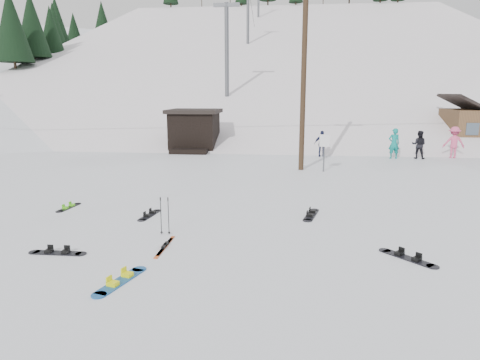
# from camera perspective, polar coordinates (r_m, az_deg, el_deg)

# --- Properties ---
(ground) EXTENTS (200.00, 200.00, 0.00)m
(ground) POSITION_cam_1_polar(r_m,az_deg,el_deg) (8.71, -2.58, -14.91)
(ground) COLOR white
(ground) RESTS_ON ground
(ski_slope) EXTENTS (60.00, 85.24, 65.97)m
(ski_slope) POSITION_cam_1_polar(r_m,az_deg,el_deg) (64.69, 4.91, -2.60)
(ski_slope) COLOR white
(ski_slope) RESTS_ON ground
(ridge_left) EXTENTS (47.54, 95.03, 58.38)m
(ridge_left) POSITION_cam_1_polar(r_m,az_deg,el_deg) (68.62, -26.89, -2.15)
(ridge_left) COLOR white
(ridge_left) RESTS_ON ground
(treeline_crest) EXTENTS (50.00, 6.00, 10.00)m
(treeline_crest) POSITION_cam_1_polar(r_m,az_deg,el_deg) (93.78, 5.50, 9.24)
(treeline_crest) COLOR black
(treeline_crest) RESTS_ON ski_slope
(utility_pole) EXTENTS (2.00, 0.26, 9.00)m
(utility_pole) POSITION_cam_1_polar(r_m,az_deg,el_deg) (21.72, 8.48, 13.62)
(utility_pole) COLOR #3A2819
(utility_pole) RESTS_ON ground
(trail_sign) EXTENTS (0.50, 0.09, 1.85)m
(trail_sign) POSITION_cam_1_polar(r_m,az_deg,el_deg) (21.52, 11.19, 4.45)
(trail_sign) COLOR #595B60
(trail_sign) RESTS_ON ground
(lift_hut) EXTENTS (3.40, 4.10, 2.75)m
(lift_hut) POSITION_cam_1_polar(r_m,az_deg,el_deg) (29.41, -6.09, 6.67)
(lift_hut) COLOR black
(lift_hut) RESTS_ON ground
(lift_tower_near) EXTENTS (2.20, 0.36, 8.00)m
(lift_tower_near) POSITION_cam_1_polar(r_m,az_deg,el_deg) (38.26, -1.78, 17.61)
(lift_tower_near) COLOR #595B60
(lift_tower_near) RESTS_ON ski_slope
(lift_tower_mid) EXTENTS (2.20, 0.36, 8.00)m
(lift_tower_mid) POSITION_cam_1_polar(r_m,az_deg,el_deg) (58.87, 1.07, 21.90)
(lift_tower_mid) COLOR #595B60
(lift_tower_mid) RESTS_ON ski_slope
(hero_snowboard) EXTENTS (0.67, 1.59, 0.11)m
(hero_snowboard) POSITION_cam_1_polar(r_m,az_deg,el_deg) (9.51, -15.67, -12.79)
(hero_snowboard) COLOR #1858A1
(hero_snowboard) RESTS_ON ground
(hero_skis) EXTENTS (0.11, 1.60, 0.08)m
(hero_skis) POSITION_cam_1_polar(r_m,az_deg,el_deg) (11.23, -9.99, -8.68)
(hero_skis) COLOR #A93D11
(hero_skis) RESTS_ON ground
(ski_poles) EXTENTS (0.29, 0.08, 1.06)m
(ski_poles) POSITION_cam_1_polar(r_m,az_deg,el_deg) (12.05, -10.01, -4.67)
(ski_poles) COLOR black
(ski_poles) RESTS_ON ground
(board_scatter_a) EXTENTS (1.47, 0.28, 0.10)m
(board_scatter_a) POSITION_cam_1_polar(r_m,az_deg,el_deg) (11.56, -23.17, -8.87)
(board_scatter_a) COLOR black
(board_scatter_a) RESTS_ON ground
(board_scatter_b) EXTENTS (0.42, 1.39, 0.10)m
(board_scatter_b) POSITION_cam_1_polar(r_m,az_deg,el_deg) (14.07, -11.95, -4.56)
(board_scatter_b) COLOR black
(board_scatter_b) RESTS_ON ground
(board_scatter_c) EXTENTS (0.36, 1.28, 0.09)m
(board_scatter_c) POSITION_cam_1_polar(r_m,az_deg,el_deg) (15.80, -21.87, -3.38)
(board_scatter_c) COLOR black
(board_scatter_c) RESTS_ON ground
(board_scatter_d) EXTENTS (1.15, 1.21, 0.11)m
(board_scatter_d) POSITION_cam_1_polar(r_m,az_deg,el_deg) (11.08, 21.46, -9.60)
(board_scatter_d) COLOR black
(board_scatter_d) RESTS_ON ground
(board_scatter_f) EXTENTS (0.59, 1.54, 0.11)m
(board_scatter_f) POSITION_cam_1_polar(r_m,az_deg,el_deg) (13.97, 9.46, -4.57)
(board_scatter_f) COLOR black
(board_scatter_f) RESTS_ON ground
(skier_teal) EXTENTS (0.70, 0.50, 1.80)m
(skier_teal) POSITION_cam_1_polar(r_m,az_deg,el_deg) (26.98, 19.84, 4.60)
(skier_teal) COLOR #0C817A
(skier_teal) RESTS_ON ground
(skier_dark) EXTENTS (0.99, 0.89, 1.66)m
(skier_dark) POSITION_cam_1_polar(r_m,az_deg,el_deg) (27.50, 22.75, 4.36)
(skier_dark) COLOR black
(skier_dark) RESTS_ON ground
(skier_pink) EXTENTS (1.29, 0.84, 1.87)m
(skier_pink) POSITION_cam_1_polar(r_m,az_deg,el_deg) (28.64, 26.62, 4.51)
(skier_pink) COLOR #DD4E7C
(skier_pink) RESTS_ON ground
(skier_navy) EXTENTS (0.98, 0.52, 1.59)m
(skier_navy) POSITION_cam_1_polar(r_m,az_deg,el_deg) (26.62, 10.88, 4.77)
(skier_navy) COLOR #191E3F
(skier_navy) RESTS_ON ground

